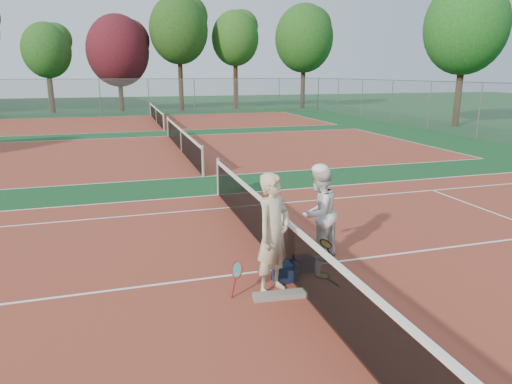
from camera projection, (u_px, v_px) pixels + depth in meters
The scene contains 23 objects.
ground at pixel (282, 269), 8.38m from camera, with size 130.00×130.00×0.00m, color #113E1D.
court_main at pixel (282, 269), 8.38m from camera, with size 23.77×10.97×0.01m, color maroon.
court_far_a at pixel (182, 151), 20.89m from camera, with size 23.77×10.97×0.01m, color maroon.
court_far_b at pixel (157, 122), 33.40m from camera, with size 23.77×10.97×0.01m, color maroon.
net_main at pixel (282, 243), 8.26m from camera, with size 0.10×10.98×1.02m, color black, non-canonical shape.
net_far_a at pixel (181, 140), 20.76m from camera, with size 0.10×10.98×1.02m, color black, non-canonical shape.
net_far_b at pixel (156, 115), 33.27m from camera, with size 0.10×10.98×1.02m, color black, non-canonical shape.
fence_back at pixel (149, 97), 39.50m from camera, with size 32.00×0.06×3.00m, color slate, non-canonical shape.
player_a at pixel (273, 234), 7.29m from camera, with size 0.73×0.48×1.99m, color beige.
player_b at pixel (319, 213), 8.70m from camera, with size 0.87×0.68×1.80m, color white.
racket_red at pixel (237, 279), 7.30m from camera, with size 0.18×0.27×0.59m, color maroon, non-canonical shape.
racket_black_held at pixel (325, 251), 8.57m from camera, with size 0.37×0.27×0.51m, color black, non-canonical shape.
racket_spare at pixel (322, 276), 8.08m from camera, with size 0.60×0.27×0.03m, color black, non-canonical shape.
sports_bag_navy at pixel (285, 272), 7.87m from camera, with size 0.41×0.28×0.32m, color #101932.
sports_bag_purple at pixel (303, 264), 8.27m from camera, with size 0.35×0.24×0.29m, color black.
net_cover_canvas at pixel (280, 295), 7.30m from camera, with size 0.87×0.20×0.09m, color slate.
water_bottle at pixel (318, 269), 8.04m from camera, with size 0.09×0.09×0.30m, color #C9E8FF.
tree_back_1 at pixel (47, 51), 39.98m from camera, with size 4.17×4.17×7.80m.
tree_back_maroon at pixel (118, 51), 41.38m from camera, with size 5.57×5.57×8.64m.
tree_back_3 at pixel (179, 30), 41.82m from camera, with size 5.37×5.37×10.40m.
tree_back_4 at pixel (235, 39), 44.16m from camera, with size 4.55×4.55×9.35m.
tree_back_5 at pixel (304, 39), 45.17m from camera, with size 5.75×5.75×10.10m.
tree_right_1 at pixel (466, 27), 29.21m from camera, with size 5.24×5.24×9.36m.
Camera 1 is at (-2.69, -7.29, 3.50)m, focal length 32.00 mm.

